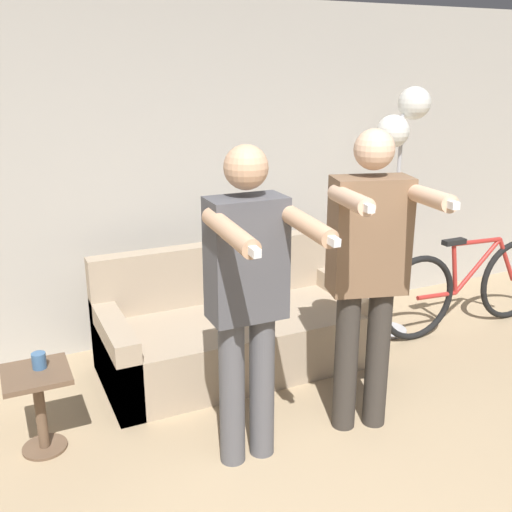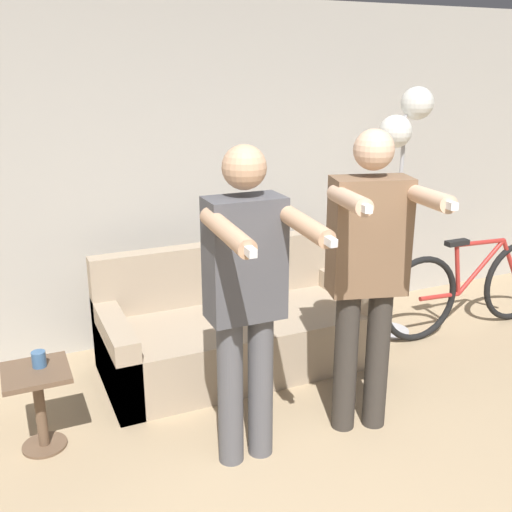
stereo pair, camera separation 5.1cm
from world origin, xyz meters
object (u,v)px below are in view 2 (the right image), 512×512
object	(u,v)px
side_table	(38,394)
cup	(39,359)
bicycle	(470,288)
floor_lamp	(405,137)
person_left	(246,290)
person_right	(368,265)
couch	(238,330)
cat	(257,227)

from	to	relation	value
side_table	cup	distance (m)	0.20
bicycle	floor_lamp	bearing A→B (deg)	160.83
person_left	cup	bearing A→B (deg)	149.69
person_left	bicycle	size ratio (longest dim) A/B	1.01
person_right	cup	world-z (taller)	person_right
person_right	side_table	world-z (taller)	person_right
couch	side_table	distance (m)	1.50
person_right	floor_lamp	world-z (taller)	floor_lamp
cat	floor_lamp	bearing A→B (deg)	-17.57
couch	person_left	size ratio (longest dim) A/B	1.11
person_right	bicycle	bearing A→B (deg)	42.83
floor_lamp	person_right	bearing A→B (deg)	-133.77
couch	cat	world-z (taller)	cat
person_left	cat	bearing A→B (deg)	64.68
cup	bicycle	world-z (taller)	bicycle
couch	person_right	bearing A→B (deg)	-71.07
person_right	cat	bearing A→B (deg)	108.29
side_table	person_left	bearing A→B (deg)	-29.00
person_left	couch	bearing A→B (deg)	71.04
couch	cat	distance (m)	0.80
person_left	cat	distance (m)	1.55
cat	bicycle	world-z (taller)	cat
cup	cat	bearing A→B (deg)	24.55
floor_lamp	bicycle	world-z (taller)	floor_lamp
cat	side_table	bearing A→B (deg)	-154.78
couch	cat	size ratio (longest dim) A/B	4.10
side_table	bicycle	distance (m)	3.41
couch	person_right	distance (m)	1.37
person_right	floor_lamp	bearing A→B (deg)	61.81
person_left	person_right	bearing A→B (deg)	1.02
person_left	cup	size ratio (longest dim) A/B	19.31
side_table	floor_lamp	bearing A→B (deg)	9.61
person_right	cat	distance (m)	1.39
bicycle	couch	bearing A→B (deg)	173.41
person_right	side_table	xyz separation A→B (m)	(-1.78, 0.57, -0.70)
person_left	side_table	size ratio (longest dim) A/B	3.54
person_left	floor_lamp	distance (m)	2.12
person_left	person_right	world-z (taller)	person_right
cup	bicycle	size ratio (longest dim) A/B	0.05
bicycle	cup	bearing A→B (deg)	-176.24
side_table	cup	size ratio (longest dim) A/B	5.46
floor_lamp	side_table	distance (m)	3.09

